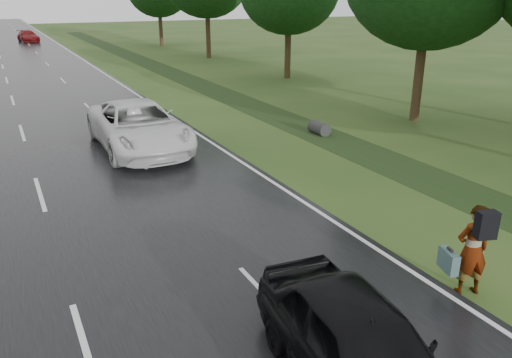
{
  "coord_description": "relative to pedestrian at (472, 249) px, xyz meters",
  "views": [
    {
      "loc": [
        -0.61,
        -7.44,
        5.7
      ],
      "look_at": [
        4.85,
        3.11,
        1.3
      ],
      "focal_mm": 35.0,
      "sensor_mm": 36.0,
      "label": 1
    }
  ],
  "objects": [
    {
      "name": "ground",
      "position": [
        -7.17,
        1.65,
        -1.0
      ],
      "size": [
        220.0,
        220.0,
        0.0
      ],
      "primitive_type": "plane",
      "color": "#264117",
      "rests_on": "ground"
    },
    {
      "name": "road",
      "position": [
        -7.17,
        46.65,
        -0.98
      ],
      "size": [
        14.0,
        180.0,
        0.04
      ],
      "primitive_type": "cube",
      "color": "black",
      "rests_on": "ground"
    },
    {
      "name": "edge_stripe_east",
      "position": [
        -0.42,
        46.65,
        -0.95
      ],
      "size": [
        0.12,
        180.0,
        0.01
      ],
      "primitive_type": "cube",
      "color": "silver",
      "rests_on": "road"
    },
    {
      "name": "center_line",
      "position": [
        -7.17,
        46.65,
        -0.95
      ],
      "size": [
        0.12,
        180.0,
        0.01
      ],
      "primitive_type": "cube",
      "color": "silver",
      "rests_on": "road"
    },
    {
      "name": "drainage_ditch",
      "position": [
        4.33,
        20.35,
        -0.96
      ],
      "size": [
        2.2,
        120.0,
        0.56
      ],
      "color": "black",
      "rests_on": "ground"
    },
    {
      "name": "pedestrian",
      "position": [
        0.0,
        0.0,
        0.0
      ],
      "size": [
        0.94,
        0.95,
        1.93
      ],
      "rotation": [
        0.0,
        0.0,
        2.83
      ],
      "color": "#A5998C",
      "rests_on": "ground"
    },
    {
      "name": "white_pickup",
      "position": [
        -3.21,
        12.89,
        -0.06
      ],
      "size": [
        3.02,
        6.5,
        1.8
      ],
      "primitive_type": "imported",
      "rotation": [
        0.0,
        0.0,
        -0.01
      ],
      "color": "silver",
      "rests_on": "road"
    },
    {
      "name": "dark_sedan",
      "position": [
        -3.66,
        -1.16,
        -0.19
      ],
      "size": [
        2.26,
        4.68,
        1.54
      ],
      "primitive_type": "imported",
      "rotation": [
        0.0,
        0.0,
        -0.1
      ],
      "color": "black",
      "rests_on": "road"
    },
    {
      "name": "far_car_red",
      "position": [
        -3.39,
        65.52,
        -0.26
      ],
      "size": [
        2.62,
        5.02,
        1.39
      ],
      "primitive_type": "imported",
      "rotation": [
        0.0,
        0.0,
        0.14
      ],
      "color": "#680B0D",
      "rests_on": "road"
    }
  ]
}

